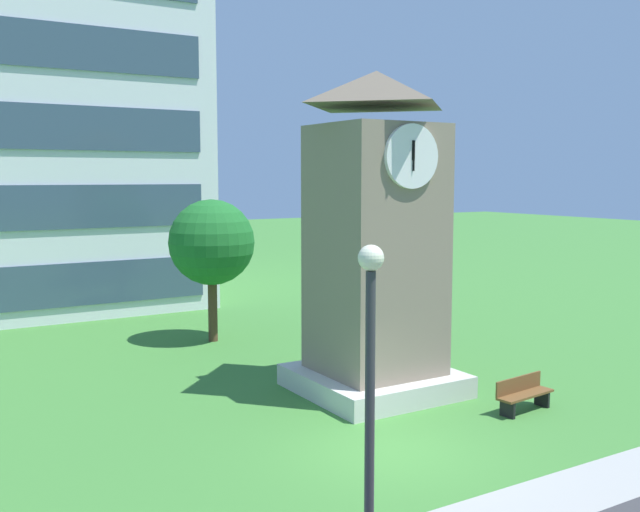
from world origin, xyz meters
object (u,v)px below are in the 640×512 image
(street_lamp, at_px, (370,381))
(tree_by_building, at_px, (212,243))
(park_bench, at_px, (523,394))
(clock_tower, at_px, (375,254))

(street_lamp, xyz_separation_m, tree_by_building, (4.52, 16.45, 0.40))
(park_bench, bearing_deg, tree_by_building, 107.86)
(clock_tower, distance_m, tree_by_building, 8.31)
(clock_tower, xyz_separation_m, tree_by_building, (-1.46, 8.18, -0.27))
(street_lamp, bearing_deg, tree_by_building, 74.64)
(clock_tower, bearing_deg, tree_by_building, 100.13)
(street_lamp, bearing_deg, park_bench, 30.44)
(street_lamp, height_order, tree_by_building, tree_by_building)
(park_bench, distance_m, tree_by_building, 12.59)
(park_bench, relative_size, street_lamp, 0.36)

